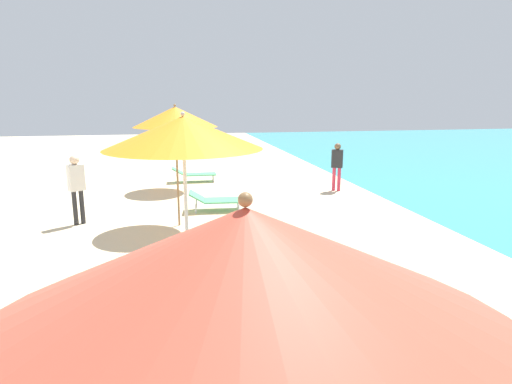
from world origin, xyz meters
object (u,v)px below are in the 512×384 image
Objects in this scene: lounger_farthest_shoreside at (194,173)px; person_walking_mid at (76,182)px; umbrella_farthest at (175,127)px; umbrella_third at (183,133)px; lounger_third_inland at (252,308)px; lounger_fourth_shoreside at (215,199)px; umbrella_second at (246,279)px; person_walking_near at (337,162)px; umbrella_fourth at (175,117)px; cooler_box at (451,326)px; lounger_third_shoreside at (237,254)px.

person_walking_mid is at bearing -120.59° from lounger_farthest_shoreside.
umbrella_farthest is 1.44× the size of lounger_farthest_shoreside.
lounger_third_inland is at bearing -50.57° from umbrella_third.
lounger_farthest_shoreside is at bearing 100.03° from lounger_fourth_shoreside.
umbrella_third is at bearing -92.42° from lounger_farthest_shoreside.
umbrella_second is at bearing -89.47° from umbrella_farthest.
person_walking_mid is at bearing -44.96° from person_walking_near.
umbrella_fourth reaches higher than person_walking_near.
umbrella_third is 9.00m from person_walking_near.
umbrella_third is at bearing 153.46° from cooler_box.
umbrella_second is 1.16× the size of umbrella_farthest.
umbrella_third is 1.81× the size of person_walking_near.
umbrella_farthest reaches higher than person_walking_near.
umbrella_farthest is 1.36× the size of person_walking_mid.
cooler_box is at bearing -72.00° from umbrella_farthest.
lounger_third_inland is 6.35m from lounger_fourth_shoreside.
lounger_fourth_shoreside is (0.95, 5.40, -2.25)m from umbrella_third.
umbrella_third is at bearing -134.05° from lounger_third_shoreside.
lounger_fourth_shoreside is 0.87× the size of person_walking_mid.
umbrella_fourth is 1.94× the size of lounger_fourth_shoreside.
lounger_fourth_shoreside is (1.00, 1.22, -2.28)m from umbrella_fourth.
umbrella_fourth is 1.83× the size of person_walking_near.
lounger_third_shoreside is at bearing -86.72° from lounger_farthest_shoreside.
umbrella_fourth is (-0.05, 4.17, 0.04)m from umbrella_third.
lounger_fourth_shoreside is 0.64× the size of umbrella_farthest.
umbrella_farthest reaches higher than lounger_third_shoreside.
lounger_farthest_shoreside is (-0.32, 8.42, 0.04)m from lounger_third_shoreside.
umbrella_second is at bearing -90.90° from lounger_farthest_shoreside.
cooler_box is (3.25, -1.62, -2.39)m from umbrella_third.
person_walking_mid reaches higher than lounger_third_inland.
lounger_third_shoreside is at bearing 81.90° from umbrella_second.
lounger_third_inland is at bearing 164.76° from cooler_box.
person_walking_near is at bearing 54.37° from umbrella_third.
lounger_third_inland is 0.93× the size of lounger_farthest_shoreside.
lounger_third_shoreside is 0.79× the size of person_walking_near.
umbrella_second is 4.48m from umbrella_third.
umbrella_fourth is 1.70× the size of person_walking_mid.
person_walking_mid is (-7.61, -2.46, 0.09)m from person_walking_near.
lounger_third_shoreside is at bearing -71.60° from umbrella_fourth.
person_walking_mid is at bearing 117.30° from umbrella_third.
lounger_fourth_shoreside is at bearing 81.69° from lounger_third_shoreside.
umbrella_third reaches higher than cooler_box.
person_walking_mid is (-2.39, 0.57, -1.56)m from umbrella_fourth.
person_walking_near reaches higher than cooler_box.
umbrella_fourth is 7.10m from cooler_box.
person_walking_near is (4.21, 1.80, 0.64)m from lounger_fourth_shoreside.
cooler_box is (2.30, -7.02, -0.14)m from lounger_fourth_shoreside.
lounger_farthest_shoreside is (0.65, 5.50, -2.29)m from umbrella_fourth.
umbrella_farthest reaches higher than lounger_fourth_shoreside.
cooler_box is (-1.91, -8.82, -0.78)m from person_walking_near.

